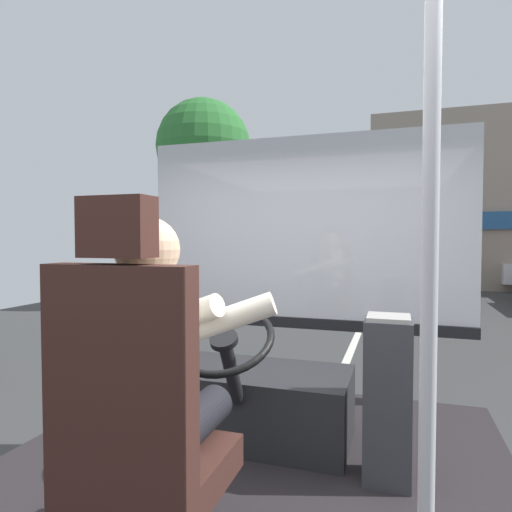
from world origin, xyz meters
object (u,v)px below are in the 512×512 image
Objects in this scene: bus_driver at (156,362)px; handrail_pole at (430,255)px; steering_console at (254,401)px; fare_box at (388,399)px; driver_seat at (139,432)px.

handrail_pole is (0.87, -0.09, 0.38)m from bus_driver.
steering_console is 0.80m from fare_box.
handrail_pole is 2.81× the size of fare_box.
bus_driver is (0.00, 0.11, 0.20)m from driver_seat.
steering_console is at bearing 163.31° from fare_box.
handrail_pole is at bearing -82.82° from fare_box.
driver_seat is 1.17× the size of steering_console.
fare_box is at bearing 48.38° from bus_driver.
bus_driver is 1.18m from fare_box.
bus_driver is at bearing -131.62° from fare_box.
bus_driver reaches higher than fare_box.
bus_driver is at bearing 90.00° from driver_seat.
steering_console is 1.70m from handrail_pole.
bus_driver is at bearing -90.00° from steering_console.
steering_console is at bearing 90.00° from bus_driver.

